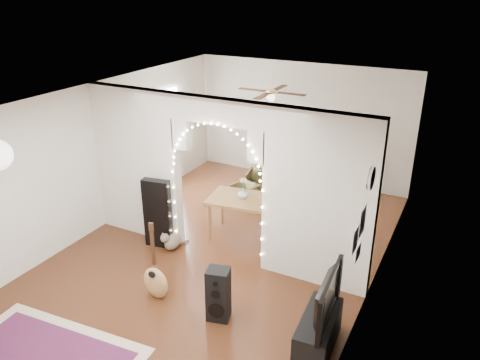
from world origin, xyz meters
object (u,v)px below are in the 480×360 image
at_px(dining_chair_left, 260,182).
at_px(dining_chair_right, 245,194).
at_px(bookcase, 336,161).
at_px(dining_table, 243,202).
at_px(acoustic_guitar, 155,271).
at_px(media_console, 318,333).
at_px(floor_speaker, 218,294).

distance_m(dining_chair_left, dining_chair_right, 0.65).
bearing_deg(bookcase, dining_table, -116.23).
bearing_deg(acoustic_guitar, media_console, -4.45).
bearing_deg(dining_chair_right, bookcase, 67.39).
relative_size(bookcase, dining_chair_right, 2.88).
height_order(floor_speaker, dining_table, floor_speaker).
bearing_deg(bookcase, acoustic_guitar, -112.16).
distance_m(dining_table, dining_chair_left, 2.01).
bearing_deg(dining_table, dining_chair_right, 107.15).
bearing_deg(floor_speaker, acoustic_guitar, 167.32).
relative_size(dining_table, dining_chair_right, 2.76).
relative_size(floor_speaker, dining_chair_left, 1.42).
xyz_separation_m(floor_speaker, dining_chair_left, (-1.27, 4.06, -0.14)).
height_order(floor_speaker, bookcase, bookcase).
distance_m(media_console, bookcase, 5.10).
distance_m(floor_speaker, bookcase, 4.98).
bearing_deg(dining_chair_left, dining_table, -85.52).
height_order(dining_table, dining_chair_left, dining_table).
xyz_separation_m(bookcase, dining_table, (-0.86, -2.79, 0.00)).
bearing_deg(acoustic_guitar, dining_chair_left, 87.10).
height_order(media_console, dining_chair_right, media_console).
bearing_deg(floor_speaker, dining_chair_right, 96.76).
xyz_separation_m(media_console, dining_table, (-2.14, 2.13, 0.43)).
xyz_separation_m(media_console, bookcase, (-1.27, 4.92, 0.43)).
distance_m(acoustic_guitar, dining_table, 2.24).
bearing_deg(media_console, dining_chair_left, 119.77).
bearing_deg(dining_table, dining_chair_left, 97.81).
distance_m(acoustic_guitar, floor_speaker, 1.04).
xyz_separation_m(floor_speaker, dining_table, (-0.73, 2.18, 0.29)).
relative_size(floor_speaker, media_console, 0.78).
distance_m(acoustic_guitar, media_console, 2.45).
distance_m(floor_speaker, media_console, 1.41).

